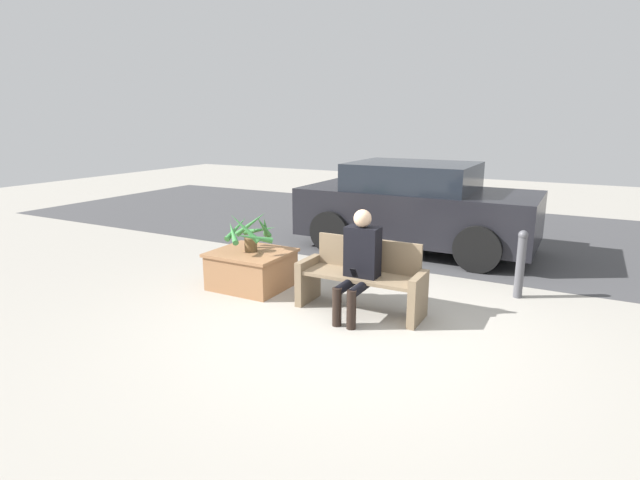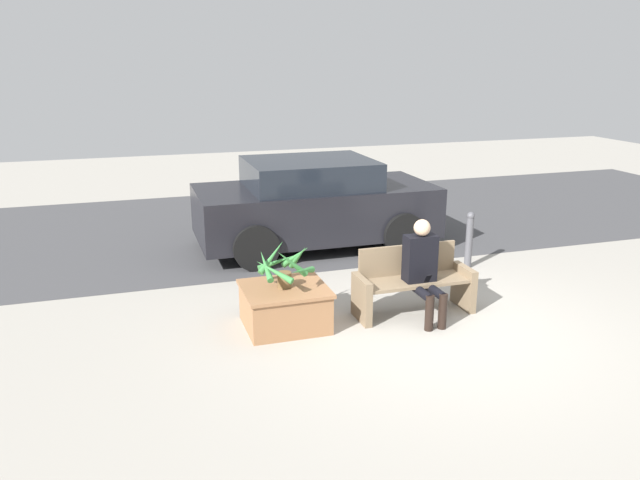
# 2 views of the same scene
# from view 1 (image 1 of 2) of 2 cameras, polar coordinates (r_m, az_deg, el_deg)

# --- Properties ---
(ground_plane) EXTENTS (30.00, 30.00, 0.00)m
(ground_plane) POSITION_cam_1_polar(r_m,az_deg,el_deg) (5.53, 3.61, -9.95)
(ground_plane) COLOR #9E998E
(road_surface) EXTENTS (20.00, 6.00, 0.01)m
(road_surface) POSITION_cam_1_polar(r_m,az_deg,el_deg) (10.41, 16.00, 0.88)
(road_surface) COLOR #424244
(road_surface) RESTS_ON ground_plane
(bench) EXTENTS (1.49, 0.50, 0.84)m
(bench) POSITION_cam_1_polar(r_m,az_deg,el_deg) (5.90, 4.81, -4.35)
(bench) COLOR #7A664C
(bench) RESTS_ON ground_plane
(person_seated) EXTENTS (0.39, 0.64, 1.23)m
(person_seated) POSITION_cam_1_polar(r_m,az_deg,el_deg) (5.65, 4.49, -2.27)
(person_seated) COLOR black
(person_seated) RESTS_ON ground_plane
(planter_box) EXTENTS (0.99, 0.90, 0.50)m
(planter_box) POSITION_cam_1_polar(r_m,az_deg,el_deg) (6.77, -7.83, -3.17)
(planter_box) COLOR #936642
(planter_box) RESTS_ON ground_plane
(potted_plant) EXTENTS (0.74, 0.69, 0.55)m
(potted_plant) POSITION_cam_1_polar(r_m,az_deg,el_deg) (6.64, -7.91, 0.92)
(potted_plant) COLOR brown
(potted_plant) RESTS_ON planter_box
(parked_car) EXTENTS (3.93, 1.98, 1.49)m
(parked_car) POSITION_cam_1_polar(r_m,az_deg,el_deg) (8.75, 10.93, 3.79)
(parked_car) COLOR black
(parked_car) RESTS_ON ground_plane
(bollard_post) EXTENTS (0.12, 0.12, 0.87)m
(bollard_post) POSITION_cam_1_polar(r_m,az_deg,el_deg) (6.75, 21.94, -2.43)
(bollard_post) COLOR #4C4C51
(bollard_post) RESTS_ON ground_plane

